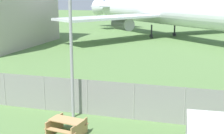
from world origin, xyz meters
TOP-DOWN VIEW (x-y plane):
  - perimeter_fence at (0.00, 10.56)m, footprint 56.07×0.07m
  - airplane at (1.00, 42.69)m, footprint 33.82×31.35m
  - picnic_bench_open_grass at (-0.01, 7.90)m, footprint 1.74×1.62m
  - light_mast at (-0.59, 10.00)m, footprint 0.44×0.44m

SIDE VIEW (x-z plane):
  - picnic_bench_open_grass at x=-0.01m, z-range 0.09..0.85m
  - perimeter_fence at x=0.00m, z-range 0.00..1.94m
  - airplane at x=1.00m, z-range -1.92..9.61m
  - light_mast at x=-0.59m, z-range 0.89..9.69m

